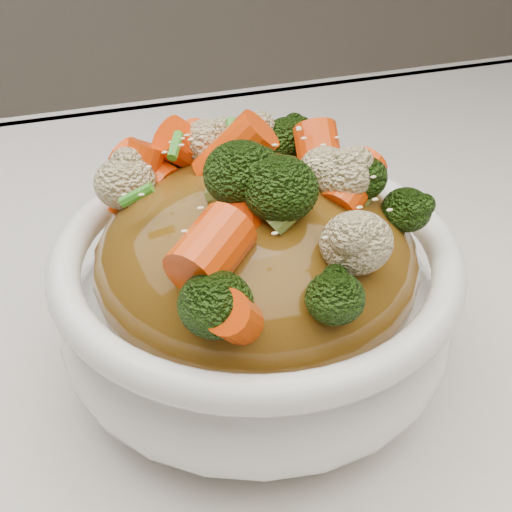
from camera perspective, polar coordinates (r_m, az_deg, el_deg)
name	(u,v)px	position (r m, az deg, el deg)	size (l,w,h in m)	color
tablecloth	(222,390)	(0.46, -2.72, -10.65)	(1.20, 0.80, 0.04)	silver
bowl	(256,303)	(0.42, 0.00, -3.79)	(0.23, 0.23, 0.09)	white
sauce_base	(256,261)	(0.40, 0.00, -0.37)	(0.18, 0.18, 0.10)	brown
carrots	(256,156)	(0.37, 0.00, 7.97)	(0.18, 0.18, 0.05)	#F34607
broccoli	(256,158)	(0.37, 0.00, 7.82)	(0.18, 0.18, 0.05)	black
cauliflower	(256,162)	(0.37, 0.00, 7.53)	(0.18, 0.18, 0.04)	beige
scallions	(256,155)	(0.37, 0.00, 8.12)	(0.14, 0.14, 0.02)	#359021
sesame_seeds	(256,155)	(0.37, 0.00, 8.12)	(0.16, 0.16, 0.01)	#F7E5B0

